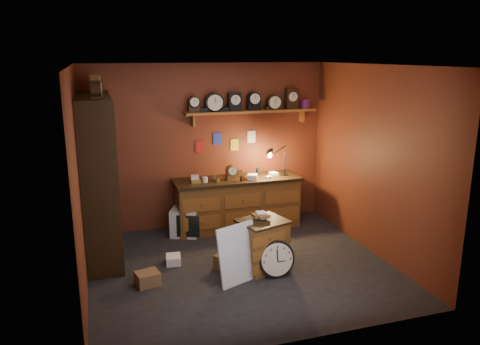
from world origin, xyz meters
name	(u,v)px	position (x,y,z in m)	size (l,w,h in m)	color
floor	(241,267)	(0.00, 0.00, 0.00)	(4.00, 4.00, 0.00)	black
room_shell	(241,142)	(0.04, 0.11, 1.72)	(4.02, 3.62, 2.71)	maroon
shelving_unit	(96,171)	(-1.79, 0.98, 1.25)	(0.47, 1.60, 2.58)	black
workbench	(237,200)	(0.41, 1.47, 0.47)	(2.10, 0.66, 1.36)	brown
low_cabinet	(263,242)	(0.27, -0.14, 0.38)	(0.73, 0.67, 0.78)	brown
big_round_clock	(276,259)	(0.36, -0.40, 0.24)	(0.49, 0.16, 0.49)	black
white_panel	(238,281)	(-0.16, -0.39, 0.00)	(0.58, 0.03, 0.78)	silver
mini_fridge	(185,222)	(-0.49, 1.39, 0.22)	(0.55, 0.58, 0.44)	silver
floor_box_a	(148,279)	(-1.28, -0.14, 0.09)	(0.28, 0.24, 0.17)	brown
floor_box_b	(173,260)	(-0.86, 0.38, 0.06)	(0.20, 0.24, 0.12)	white
floor_box_c	(226,262)	(-0.20, 0.00, 0.10)	(0.27, 0.23, 0.20)	brown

